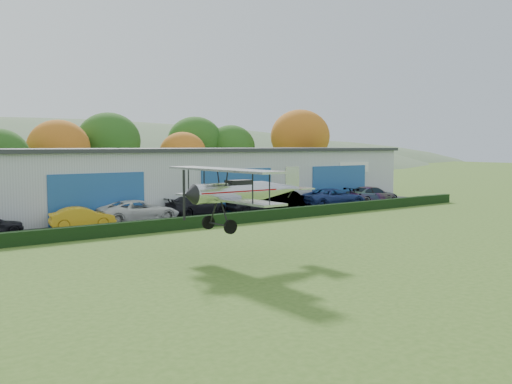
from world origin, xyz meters
TOP-DOWN VIEW (x-y plane):
  - ground at (0.00, 0.00)m, footprint 300.00×300.00m
  - apron at (3.00, 21.00)m, footprint 48.00×9.00m
  - hedge at (3.00, 16.20)m, footprint 46.00×0.60m
  - hangar at (5.00, 27.98)m, footprint 40.60×12.60m
  - tree_belt at (0.85, 40.62)m, footprint 75.70×13.22m
  - car_1 at (-8.68, 20.48)m, footprint 4.45×2.25m
  - car_2 at (-4.52, 20.63)m, footprint 5.91×2.93m
  - car_3 at (0.83, 21.65)m, footprint 5.52×2.70m
  - car_4 at (5.70, 20.97)m, footprint 4.48×1.94m
  - car_5 at (9.71, 21.19)m, footprint 5.09×2.92m
  - car_6 at (14.05, 19.69)m, footprint 6.30×3.81m
  - car_7 at (18.98, 19.56)m, footprint 5.75×2.93m
  - biplane at (-6.20, 5.68)m, footprint 6.91×7.85m

SIDE VIEW (x-z plane):
  - ground at x=0.00m, z-range 0.00..0.00m
  - apron at x=3.00m, z-range 0.00..0.05m
  - hedge at x=3.00m, z-range 0.00..0.80m
  - car_1 at x=-8.68m, z-range 0.05..1.45m
  - car_4 at x=5.70m, z-range 0.05..1.55m
  - car_3 at x=0.83m, z-range 0.05..1.60m
  - car_5 at x=9.71m, z-range 0.05..1.64m
  - car_7 at x=18.98m, z-range 0.05..1.65m
  - car_2 at x=-4.52m, z-range 0.05..1.66m
  - car_6 at x=14.05m, z-range 0.05..1.68m
  - hangar at x=5.00m, z-range 0.01..5.31m
  - biplane at x=-6.20m, z-range 1.95..4.91m
  - tree_belt at x=0.85m, z-range 0.55..10.67m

